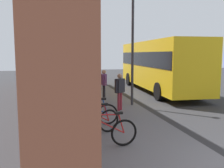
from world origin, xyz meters
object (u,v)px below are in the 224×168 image
(bicycle_nearest_sign, at_px, (105,133))
(pedestrian_by_facade, at_px, (104,81))
(bicycle_leaning_wall, at_px, (94,122))
(city_bus, at_px, (158,63))
(bicycle_by_door, at_px, (92,114))
(street_lamp, at_px, (133,37))
(pedestrian_crossing_street, at_px, (120,88))

(bicycle_nearest_sign, distance_m, pedestrian_by_facade, 6.89)
(bicycle_leaning_wall, xyz_separation_m, city_bus, (8.62, -5.75, 1.41))
(bicycle_by_door, xyz_separation_m, street_lamp, (2.92, -2.34, 2.79))
(pedestrian_crossing_street, xyz_separation_m, street_lamp, (0.98, -0.86, 2.21))
(city_bus, xyz_separation_m, street_lamp, (-4.63, 3.30, 1.38))
(city_bus, relative_size, street_lamp, 1.97)
(city_bus, height_order, street_lamp, street_lamp)
(bicycle_by_door, height_order, street_lamp, street_lamp)
(city_bus, bearing_deg, bicycle_nearest_sign, 149.88)
(pedestrian_crossing_street, bearing_deg, bicycle_leaning_wall, 152.24)
(bicycle_nearest_sign, relative_size, city_bus, 0.17)
(pedestrian_crossing_street, bearing_deg, pedestrian_by_facade, 3.89)
(bicycle_nearest_sign, height_order, street_lamp, street_lamp)
(street_lamp, bearing_deg, pedestrian_by_facade, 32.09)
(bicycle_by_door, xyz_separation_m, pedestrian_crossing_street, (1.95, -1.48, 0.58))
(bicycle_nearest_sign, bearing_deg, pedestrian_crossing_street, -19.68)
(bicycle_by_door, relative_size, city_bus, 0.17)
(city_bus, xyz_separation_m, pedestrian_crossing_street, (-5.60, 4.16, -0.83))
(bicycle_nearest_sign, xyz_separation_m, bicycle_leaning_wall, (1.09, 0.12, 0.00))
(bicycle_leaning_wall, xyz_separation_m, bicycle_by_door, (1.07, -0.11, 0.00))
(bicycle_leaning_wall, bearing_deg, city_bus, -33.72)
(city_bus, distance_m, pedestrian_crossing_street, 7.03)
(bicycle_nearest_sign, xyz_separation_m, pedestrian_crossing_street, (4.11, -1.47, 0.58))
(city_bus, height_order, pedestrian_by_facade, city_bus)
(bicycle_leaning_wall, bearing_deg, street_lamp, -31.55)
(city_bus, height_order, pedestrian_crossing_street, city_bus)
(bicycle_by_door, distance_m, pedestrian_crossing_street, 2.51)
(city_bus, relative_size, pedestrian_by_facade, 6.68)
(street_lamp, bearing_deg, pedestrian_crossing_street, 138.52)
(bicycle_leaning_wall, relative_size, pedestrian_by_facade, 1.06)
(bicycle_by_door, relative_size, pedestrian_by_facade, 1.11)
(bicycle_leaning_wall, height_order, bicycle_by_door, same)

